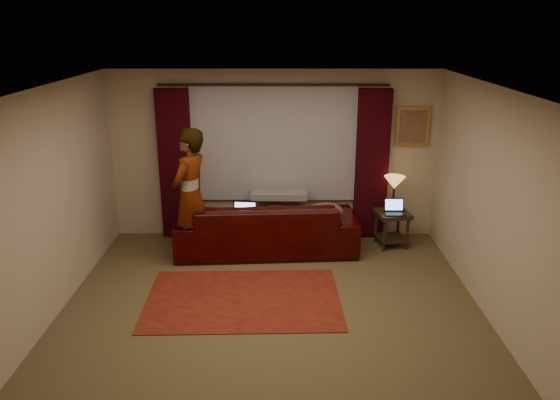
# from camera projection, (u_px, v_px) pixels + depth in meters

# --- Properties ---
(floor) EXTENTS (5.00, 5.00, 0.01)m
(floor) POSITION_uv_depth(u_px,v_px,m) (271.00, 313.00, 6.44)
(floor) COLOR brown
(floor) RESTS_ON ground
(ceiling) EXTENTS (5.00, 5.00, 0.02)m
(ceiling) POSITION_uv_depth(u_px,v_px,m) (270.00, 89.00, 5.62)
(ceiling) COLOR silver
(ceiling) RESTS_ON ground
(wall_back) EXTENTS (5.00, 0.02, 2.60)m
(wall_back) POSITION_uv_depth(u_px,v_px,m) (274.00, 155.00, 8.40)
(wall_back) COLOR #C3B197
(wall_back) RESTS_ON ground
(wall_front) EXTENTS (5.00, 0.02, 2.60)m
(wall_front) POSITION_uv_depth(u_px,v_px,m) (263.00, 331.00, 3.66)
(wall_front) COLOR #C3B197
(wall_front) RESTS_ON ground
(wall_left) EXTENTS (0.02, 5.00, 2.60)m
(wall_left) POSITION_uv_depth(u_px,v_px,m) (45.00, 208.00, 6.04)
(wall_left) COLOR #C3B197
(wall_left) RESTS_ON ground
(wall_right) EXTENTS (0.02, 5.00, 2.60)m
(wall_right) POSITION_uv_depth(u_px,v_px,m) (497.00, 209.00, 6.02)
(wall_right) COLOR #C3B197
(wall_right) RESTS_ON ground
(sheer_curtain) EXTENTS (2.50, 0.05, 1.80)m
(sheer_curtain) POSITION_uv_depth(u_px,v_px,m) (274.00, 143.00, 8.28)
(sheer_curtain) COLOR #A7A6AE
(sheer_curtain) RESTS_ON wall_back
(drape_left) EXTENTS (0.50, 0.14, 2.30)m
(drape_left) POSITION_uv_depth(u_px,v_px,m) (176.00, 164.00, 8.34)
(drape_left) COLOR black
(drape_left) RESTS_ON floor
(drape_right) EXTENTS (0.50, 0.14, 2.30)m
(drape_right) POSITION_uv_depth(u_px,v_px,m) (372.00, 165.00, 8.33)
(drape_right) COLOR black
(drape_right) RESTS_ON floor
(curtain_rod) EXTENTS (0.04, 0.04, 3.40)m
(curtain_rod) POSITION_uv_depth(u_px,v_px,m) (273.00, 85.00, 7.96)
(curtain_rod) COLOR black
(curtain_rod) RESTS_ON wall_back
(picture_frame) EXTENTS (0.50, 0.04, 0.60)m
(picture_frame) POSITION_uv_depth(u_px,v_px,m) (413.00, 127.00, 8.23)
(picture_frame) COLOR #C18E3E
(picture_frame) RESTS_ON wall_back
(sofa) EXTENTS (2.71, 1.31, 1.07)m
(sofa) POSITION_uv_depth(u_px,v_px,m) (266.00, 216.00, 8.02)
(sofa) COLOR black
(sofa) RESTS_ON floor
(throw_blanket) EXTENTS (0.84, 0.35, 0.10)m
(throw_blanket) POSITION_uv_depth(u_px,v_px,m) (279.00, 177.00, 8.11)
(throw_blanket) COLOR gray
(throw_blanket) RESTS_ON sofa
(clothing_pile) EXTENTS (0.60, 0.52, 0.21)m
(clothing_pile) POSITION_uv_depth(u_px,v_px,m) (326.00, 211.00, 7.91)
(clothing_pile) COLOR #7D3D55
(clothing_pile) RESTS_ON sofa
(laptop_sofa) EXTENTS (0.38, 0.41, 0.25)m
(laptop_sofa) POSITION_uv_depth(u_px,v_px,m) (243.00, 213.00, 7.81)
(laptop_sofa) COLOR black
(laptop_sofa) RESTS_ON sofa
(area_rug) EXTENTS (2.42, 1.65, 0.01)m
(area_rug) POSITION_uv_depth(u_px,v_px,m) (243.00, 299.00, 6.73)
(area_rug) COLOR maroon
(area_rug) RESTS_ON floor
(end_table) EXTENTS (0.55, 0.55, 0.55)m
(end_table) POSITION_uv_depth(u_px,v_px,m) (391.00, 229.00, 8.26)
(end_table) COLOR black
(end_table) RESTS_ON floor
(tiffany_lamp) EXTENTS (0.34, 0.34, 0.51)m
(tiffany_lamp) POSITION_uv_depth(u_px,v_px,m) (394.00, 193.00, 8.24)
(tiffany_lamp) COLOR olive
(tiffany_lamp) RESTS_ON end_table
(laptop_table) EXTENTS (0.30, 0.32, 0.21)m
(laptop_table) POSITION_uv_depth(u_px,v_px,m) (395.00, 207.00, 8.05)
(laptop_table) COLOR black
(laptop_table) RESTS_ON end_table
(person) EXTENTS (0.73, 0.73, 1.91)m
(person) POSITION_uv_depth(u_px,v_px,m) (190.00, 196.00, 7.57)
(person) COLOR gray
(person) RESTS_ON floor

